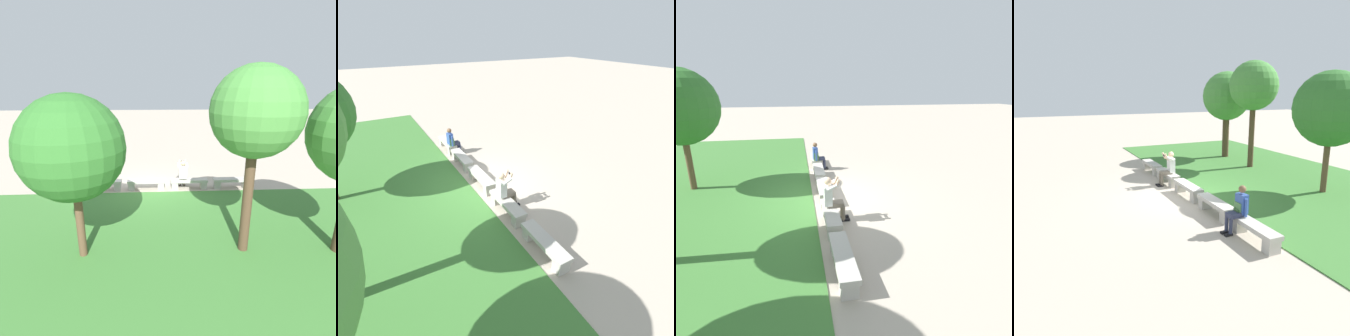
# 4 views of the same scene
# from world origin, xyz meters

# --- Properties ---
(ground_plane) EXTENTS (80.00, 80.00, 0.00)m
(ground_plane) POSITION_xyz_m (0.00, 0.00, 0.00)
(ground_plane) COLOR #B2A593
(grass_strip) EXTENTS (21.32, 8.00, 0.03)m
(grass_strip) POSITION_xyz_m (0.00, 4.38, 0.01)
(grass_strip) COLOR #3D7533
(grass_strip) RESTS_ON ground
(bench_main) EXTENTS (1.66, 0.40, 0.45)m
(bench_main) POSITION_xyz_m (-3.83, 0.00, 0.29)
(bench_main) COLOR #B7B2A8
(bench_main) RESTS_ON ground
(bench_near) EXTENTS (1.66, 0.40, 0.45)m
(bench_near) POSITION_xyz_m (-1.92, 0.00, 0.29)
(bench_near) COLOR #B7B2A8
(bench_near) RESTS_ON ground
(bench_mid) EXTENTS (1.66, 0.40, 0.45)m
(bench_mid) POSITION_xyz_m (0.00, 0.00, 0.29)
(bench_mid) COLOR #B7B2A8
(bench_mid) RESTS_ON ground
(bench_far) EXTENTS (1.66, 0.40, 0.45)m
(bench_far) POSITION_xyz_m (1.92, 0.00, 0.29)
(bench_far) COLOR #B7B2A8
(bench_far) RESTS_ON ground
(bench_end) EXTENTS (1.66, 0.40, 0.45)m
(bench_end) POSITION_xyz_m (3.83, 0.00, 0.29)
(bench_end) COLOR #B7B2A8
(bench_end) RESTS_ON ground
(person_photographer) EXTENTS (0.47, 0.72, 1.32)m
(person_photographer) POSITION_xyz_m (-1.63, -0.08, 0.74)
(person_photographer) COLOR black
(person_photographer) RESTS_ON ground
(person_distant) EXTENTS (0.48, 0.69, 1.26)m
(person_distant) POSITION_xyz_m (3.20, -0.07, 0.67)
(person_distant) COLOR black
(person_distant) RESTS_ON ground
(backpack) EXTENTS (0.28, 0.24, 0.43)m
(backpack) POSITION_xyz_m (3.17, 0.00, 0.63)
(backpack) COLOR #4C7F47
(backpack) RESTS_ON bench_end
(tree_left_background) EXTENTS (2.62, 2.62, 4.32)m
(tree_left_background) POSITION_xyz_m (1.60, 4.69, 3.00)
(tree_left_background) COLOR brown
(tree_left_background) RESTS_ON ground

